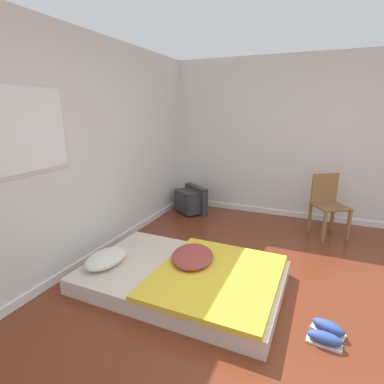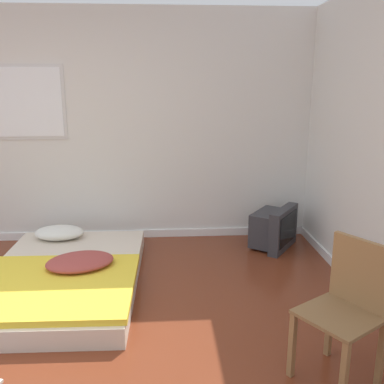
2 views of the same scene
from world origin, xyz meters
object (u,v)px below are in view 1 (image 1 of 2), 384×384
at_px(mattress_bed, 183,275).
at_px(crt_tv, 191,200).
at_px(wooden_chair, 327,200).
at_px(sneaker_pair, 326,333).

xyz_separation_m(mattress_bed, crt_tv, (2.14, 0.83, 0.11)).
bearing_deg(wooden_chair, mattress_bed, 146.58).
bearing_deg(wooden_chair, crt_tv, 87.21).
bearing_deg(wooden_chair, sneaker_pair, -179.34).
distance_m(crt_tv, sneaker_pair, 3.25).
height_order(mattress_bed, wooden_chair, wooden_chair).
bearing_deg(sneaker_pair, crt_tv, 42.64).
bearing_deg(mattress_bed, sneaker_pair, -100.38).
relative_size(wooden_chair, sneaker_pair, 2.87).
distance_m(mattress_bed, sneaker_pair, 1.39).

